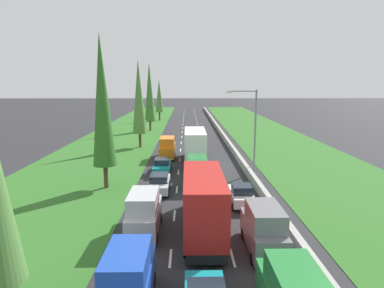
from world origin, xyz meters
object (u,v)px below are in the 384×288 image
at_px(blue_van_left_lane, 128,279).
at_px(teal_sedan_left_lane, 162,166).
at_px(poplar_tree_fourth, 150,92).
at_px(street_light_mast, 252,126).
at_px(white_hatchback_right_lane, 241,195).
at_px(poplar_tree_second, 102,101).
at_px(green_van_centre_lane, 197,171).
at_px(silver_sedan_left_lane, 159,183).
at_px(silver_van_left_lane, 144,212).
at_px(orange_van_left_lane, 167,148).
at_px(poplar_tree_third, 139,97).
at_px(white_box_truck_centre_lane, 195,146).
at_px(poplar_tree_fifth, 159,96).
at_px(grey_van_right_lane, 264,229).
at_px(red_box_truck_centre_lane, 203,201).

xyz_separation_m(blue_van_left_lane, teal_sedan_left_lane, (-0.16, 21.87, -0.59)).
distance_m(poplar_tree_fourth, street_light_mast, 35.50).
height_order(white_hatchback_right_lane, poplar_tree_second, poplar_tree_second).
xyz_separation_m(green_van_centre_lane, street_light_mast, (5.94, 4.00, 3.83)).
bearing_deg(silver_sedan_left_lane, silver_van_left_lane, -92.01).
distance_m(orange_van_left_lane, poplar_tree_third, 10.74).
relative_size(white_box_truck_centre_lane, silver_van_left_lane, 1.92).
relative_size(blue_van_left_lane, poplar_tree_fifth, 0.46).
relative_size(poplar_tree_fourth, street_light_mast, 1.53).
height_order(orange_van_left_lane, poplar_tree_second, poplar_tree_second).
bearing_deg(poplar_tree_fourth, white_box_truck_centre_lane, -72.90).
xyz_separation_m(blue_van_left_lane, street_light_mast, (9.43, 21.47, 3.83)).
bearing_deg(teal_sedan_left_lane, blue_van_left_lane, -89.58).
relative_size(blue_van_left_lane, white_hatchback_right_lane, 1.26).
bearing_deg(poplar_tree_fifth, poplar_tree_fourth, -91.04).
distance_m(teal_sedan_left_lane, street_light_mast, 10.57).
bearing_deg(silver_van_left_lane, orange_van_left_lane, 89.35).
bearing_deg(grey_van_right_lane, poplar_tree_fifth, 99.67).
bearing_deg(grey_van_right_lane, silver_van_left_lane, 160.83).
relative_size(green_van_centre_lane, teal_sedan_left_lane, 1.09).
relative_size(orange_van_left_lane, poplar_tree_fifth, 0.46).
distance_m(red_box_truck_centre_lane, poplar_tree_fourth, 47.60).
xyz_separation_m(blue_van_left_lane, silver_van_left_lane, (-0.26, 7.33, 0.00)).
bearing_deg(red_box_truck_centre_lane, orange_van_left_lane, 99.37).
distance_m(poplar_tree_fifth, street_light_mast, 53.19).
distance_m(silver_sedan_left_lane, white_hatchback_right_lane, 7.64).
bearing_deg(white_hatchback_right_lane, poplar_tree_fourth, 105.91).
distance_m(green_van_centre_lane, teal_sedan_left_lane, 5.75).
xyz_separation_m(blue_van_left_lane, grey_van_right_lane, (6.95, 4.82, 0.00)).
bearing_deg(red_box_truck_centre_lane, green_van_centre_lane, 90.25).
bearing_deg(green_van_centre_lane, grey_van_right_lane, -74.71).
bearing_deg(orange_van_left_lane, teal_sedan_left_lane, -91.20).
bearing_deg(green_van_centre_lane, street_light_mast, 33.96).
distance_m(green_van_centre_lane, poplar_tree_third, 21.43).
bearing_deg(poplar_tree_second, orange_van_left_lane, 67.46).
xyz_separation_m(poplar_tree_second, street_light_mast, (14.47, 4.72, -2.85)).
bearing_deg(green_van_centre_lane, red_box_truck_centre_lane, -89.75).
xyz_separation_m(white_hatchback_right_lane, poplar_tree_third, (-11.48, 24.09, 6.78)).
xyz_separation_m(white_hatchback_right_lane, poplar_tree_fourth, (-11.85, 41.58, 7.10)).
height_order(poplar_tree_second, street_light_mast, poplar_tree_second).
bearing_deg(white_box_truck_centre_lane, red_box_truck_centre_lane, -89.87).
relative_size(grey_van_right_lane, poplar_tree_fifth, 0.46).
height_order(green_van_centre_lane, poplar_tree_fifth, poplar_tree_fifth).
height_order(red_box_truck_centre_lane, poplar_tree_fourth, poplar_tree_fourth).
relative_size(teal_sedan_left_lane, poplar_tree_second, 0.32).
bearing_deg(poplar_tree_fifth, white_box_truck_centre_lane, -80.09).
height_order(green_van_centre_lane, white_hatchback_right_lane, green_van_centre_lane).
height_order(white_hatchback_right_lane, poplar_tree_third, poplar_tree_third).
xyz_separation_m(poplar_tree_second, poplar_tree_third, (0.44, 19.56, -0.47)).
bearing_deg(grey_van_right_lane, blue_van_left_lane, -145.24).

